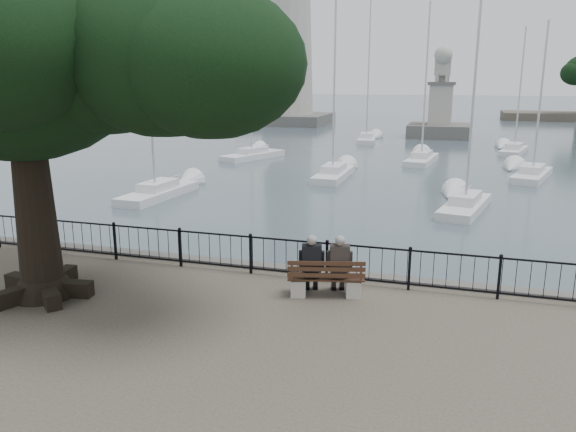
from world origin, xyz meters
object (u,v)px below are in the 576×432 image
at_px(tree, 53,46).
at_px(lighthouse, 287,14).
at_px(person_left, 312,267).
at_px(lion_monument, 440,114).
at_px(person_right, 339,267).
at_px(bench, 326,283).

relative_size(tree, lighthouse, 0.32).
bearing_deg(tree, person_left, 18.37).
bearing_deg(person_left, lighthouse, 107.32).
relative_size(tree, lion_monument, 1.13).
height_order(person_right, lighthouse, lighthouse).
relative_size(person_right, tree, 0.14).
bearing_deg(lion_monument, person_right, -90.63).
bearing_deg(lighthouse, person_right, -72.10).
xyz_separation_m(person_left, lion_monument, (1.15, 48.37, 0.62)).
height_order(person_left, tree, tree).
distance_m(bench, person_left, 0.49).
distance_m(person_left, lion_monument, 48.39).
bearing_deg(person_right, tree, -162.04).
bearing_deg(lion_monument, tree, -97.17).
xyz_separation_m(bench, tree, (-5.50, -1.70, 5.23)).
relative_size(bench, person_right, 1.25).
bearing_deg(tree, lighthouse, 102.43).
xyz_separation_m(person_left, tree, (-5.16, -1.71, 4.88)).
height_order(person_left, lighthouse, lighthouse).
xyz_separation_m(tree, lighthouse, (-13.70, 62.15, 7.27)).
distance_m(bench, lighthouse, 64.65).
relative_size(person_right, lion_monument, 0.16).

